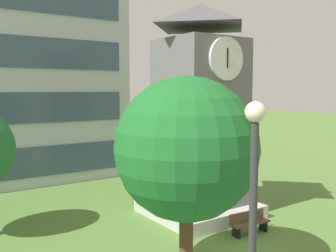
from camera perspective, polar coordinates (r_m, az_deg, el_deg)
The scene contains 4 objects.
clock_tower at distance 17.75m, azimuth 4.75°, elevation 0.37°, with size 4.47×4.47×9.67m.
park_bench at distance 16.46m, azimuth 11.93°, elevation -13.80°, with size 1.83×0.62×0.88m.
street_lamp at distance 7.01m, azimuth 12.47°, elevation -14.03°, with size 0.36×0.36×5.64m.
tree_streetside at distance 11.56m, azimuth 2.76°, elevation -3.41°, with size 4.35×4.35×6.26m.
Camera 1 is at (-9.01, -8.83, 5.83)m, focal length 41.16 mm.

